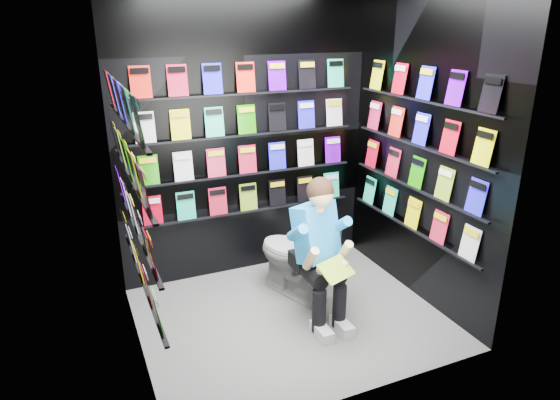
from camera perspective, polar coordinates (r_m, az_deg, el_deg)
name	(u,v)px	position (r m, az deg, el deg)	size (l,w,h in m)	color
floor	(290,317)	(4.26, 1.19, -13.26)	(2.40, 2.40, 0.00)	slate
wall_back	(246,139)	(4.61, -3.92, 6.92)	(2.40, 0.04, 2.60)	black
wall_front	(365,212)	(2.89, 9.68, -1.32)	(2.40, 0.04, 2.60)	black
wall_left	(125,187)	(3.41, -17.29, 1.38)	(0.04, 2.00, 2.60)	black
wall_right	(422,151)	(4.34, 15.92, 5.38)	(0.04, 2.00, 2.60)	black
comics_back	(247,140)	(4.59, -3.79, 6.91)	(2.10, 0.06, 1.37)	red
comics_left	(130,186)	(3.41, -16.80, 1.52)	(0.06, 1.70, 1.37)	red
comics_right	(419,151)	(4.32, 15.62, 5.41)	(0.06, 1.70, 1.37)	red
toilet	(294,255)	(4.45, 1.64, -6.34)	(0.42, 0.75, 0.73)	white
longbox	(302,268)	(4.68, 2.55, -7.74)	(0.24, 0.43, 0.33)	silver
longbox_lid	(302,250)	(4.60, 2.58, -5.76)	(0.26, 0.46, 0.03)	silver
reader	(315,233)	(3.98, 4.01, -3.76)	(0.47, 0.69, 1.27)	#2891E4
held_comic	(336,269)	(3.77, 6.42, -7.89)	(0.28, 0.01, 0.19)	green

